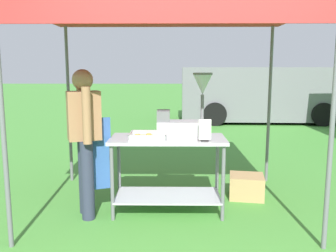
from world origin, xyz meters
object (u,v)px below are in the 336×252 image
Objects in this scene: donut_tray at (148,137)px; menu_sign at (205,132)px; van_grey at (262,94)px; supply_crate at (246,186)px; stall_canopy at (168,17)px; vendor at (85,136)px; donut_cart at (168,160)px; donut_fryer at (185,117)px.

donut_tray is 0.62m from menu_sign.
supply_crate is at bearing -105.48° from van_grey.
stall_canopy is at bearing 142.05° from menu_sign.
vendor is at bearing -162.86° from supply_crate.
donut_tray reaches higher than donut_cart.
vendor is (-1.28, 0.08, -0.05)m from menu_sign.
stall_canopy is at bearing 162.50° from donut_fryer.
van_grey is (2.89, 7.23, -1.29)m from stall_canopy.
donut_fryer reaches higher than donut_tray.
donut_fryer is 1.11m from vendor.
stall_canopy is at bearing 90.00° from donut_cart.
stall_canopy is 7.61× the size of donut_tray.
vendor is at bearing -165.84° from stall_canopy.
stall_canopy reaches higher than donut_tray.
donut_tray is 0.25× the size of vendor.
van_grey reaches higher than donut_tray.
donut_cart reaches higher than supply_crate.
vendor is at bearing -171.48° from donut_fryer.
donut_fryer is at bearing -152.32° from supply_crate.
van_grey is at bearing 71.63° from menu_sign.
supply_crate is at bearing 17.14° from vendor.
vendor is (-0.89, -0.13, 0.30)m from donut_cart.
donut_tray is (-0.22, -0.09, 0.27)m from donut_cart.
donut_fryer reaches higher than menu_sign.
donut_tray is 0.67m from vendor.
menu_sign is (0.39, -0.21, 0.35)m from donut_cart.
donut_tray is 0.56× the size of donut_fryer.
donut_tray is 8.04m from van_grey.
donut_tray reaches higher than supply_crate.
donut_tray is at bearing -139.24° from stall_canopy.
menu_sign is 7.94m from van_grey.
stall_canopy reaches higher than van_grey.
stall_canopy is at bearing 14.16° from vendor.
menu_sign is 0.14× the size of vendor.
van_grey is (3.11, 7.42, -0.00)m from donut_tray.
menu_sign is at bearing -51.21° from donut_fryer.
donut_tray is at bearing -155.84° from supply_crate.
donut_fryer is 0.34m from menu_sign.
donut_cart is at bearing -90.00° from stall_canopy.
vendor reaches higher than menu_sign.
donut_cart is 1.79× the size of donut_fryer.
vendor is (-1.08, -0.16, -0.18)m from donut_fryer.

